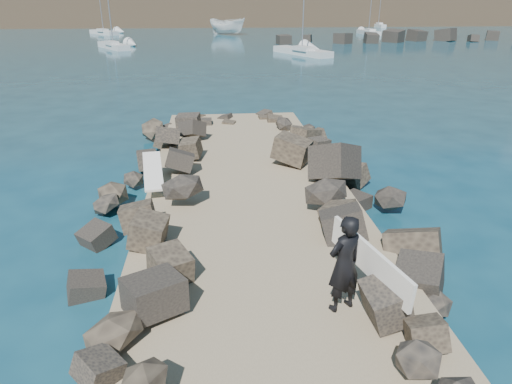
% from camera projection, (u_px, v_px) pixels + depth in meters
% --- Properties ---
extents(ground, '(800.00, 800.00, 0.00)m').
position_uv_depth(ground, '(253.00, 227.00, 12.68)').
color(ground, '#0F384C').
rests_on(ground, ground).
extents(jetty, '(6.00, 26.00, 0.60)m').
position_uv_depth(jetty, '(260.00, 255.00, 10.73)').
color(jetty, '#8C7759').
rests_on(jetty, ground).
extents(riprap_left, '(2.60, 22.00, 1.00)m').
position_uv_depth(riprap_left, '(137.00, 243.00, 10.86)').
color(riprap_left, black).
rests_on(riprap_left, ground).
extents(riprap_right, '(2.60, 22.00, 1.00)m').
position_uv_depth(riprap_right, '(374.00, 232.00, 11.36)').
color(riprap_right, black).
rests_on(riprap_right, ground).
extents(breakwater_secondary, '(52.00, 4.00, 1.20)m').
position_uv_depth(breakwater_secondary, '(461.00, 37.00, 65.81)').
color(breakwater_secondary, black).
rests_on(breakwater_secondary, ground).
extents(surfboard_resting, '(0.83, 2.19, 0.07)m').
position_uv_depth(surfboard_resting, '(153.00, 174.00, 13.59)').
color(surfboard_resting, white).
rests_on(surfboard_resting, riprap_left).
extents(boat_imported, '(7.29, 6.60, 2.77)m').
position_uv_depth(boat_imported, '(227.00, 26.00, 77.65)').
color(boat_imported, white).
rests_on(boat_imported, ground).
extents(surfer_with_board, '(1.25, 2.25, 1.88)m').
position_uv_depth(surfer_with_board, '(348.00, 264.00, 8.08)').
color(surfer_with_board, black).
rests_on(surfer_with_board, jetty).
extents(sailboat_c, '(5.57, 8.52, 10.20)m').
position_uv_depth(sailboat_c, '(302.00, 51.00, 50.71)').
color(sailboat_c, silver).
rests_on(sailboat_c, ground).
extents(sailboat_a, '(5.00, 6.97, 8.63)m').
position_uv_depth(sailboat_a, '(113.00, 46.00, 56.55)').
color(sailboat_a, silver).
rests_on(sailboat_a, ground).
extents(sailboat_d, '(2.15, 7.15, 8.49)m').
position_uv_depth(sailboat_d, '(369.00, 32.00, 78.30)').
color(sailboat_d, silver).
rests_on(sailboat_d, ground).
extents(sailboat_f, '(1.73, 5.48, 6.67)m').
position_uv_depth(sailboat_f, '(378.00, 25.00, 97.30)').
color(sailboat_f, silver).
rests_on(sailboat_f, ground).
extents(sailboat_e, '(5.94, 6.93, 9.02)m').
position_uv_depth(sailboat_e, '(104.00, 32.00, 78.37)').
color(sailboat_e, silver).
rests_on(sailboat_e, ground).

